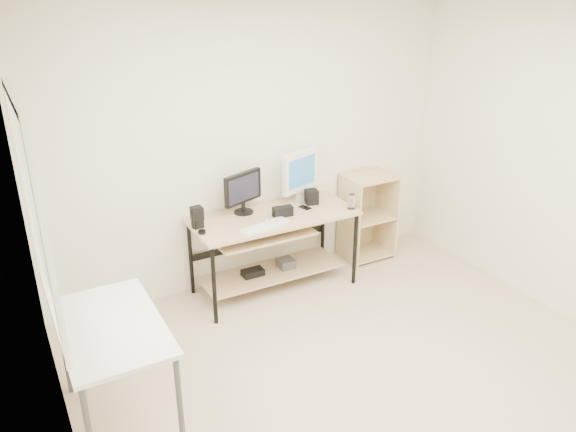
# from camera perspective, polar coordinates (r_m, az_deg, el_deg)

# --- Properties ---
(room) EXTENTS (4.01, 4.01, 2.62)m
(room) POSITION_cam_1_polar(r_m,az_deg,el_deg) (3.50, 8.65, -0.77)
(room) COLOR beige
(room) RESTS_ON ground
(desk) EXTENTS (1.50, 0.65, 0.75)m
(desk) POSITION_cam_1_polar(r_m,az_deg,el_deg) (5.13, -1.72, -2.11)
(desk) COLOR tan
(desk) RESTS_ON ground
(side_table) EXTENTS (0.60, 1.00, 0.75)m
(side_table) POSITION_cam_1_polar(r_m,az_deg,el_deg) (3.72, -17.45, -11.47)
(side_table) COLOR white
(side_table) RESTS_ON ground
(shelf_unit) EXTENTS (0.50, 0.40, 0.90)m
(shelf_unit) POSITION_cam_1_polar(r_m,az_deg,el_deg) (5.86, 7.85, 0.08)
(shelf_unit) COLOR #D3B884
(shelf_unit) RESTS_ON ground
(black_monitor) EXTENTS (0.41, 0.19, 0.38)m
(black_monitor) POSITION_cam_1_polar(r_m,az_deg,el_deg) (5.03, -4.60, 2.64)
(black_monitor) COLOR black
(black_monitor) RESTS_ON desk
(white_imac) EXTENTS (0.45, 0.20, 0.49)m
(white_imac) POSITION_cam_1_polar(r_m,az_deg,el_deg) (5.27, 1.29, 4.44)
(white_imac) COLOR silver
(white_imac) RESTS_ON desk
(keyboard) EXTENTS (0.48, 0.23, 0.02)m
(keyboard) POSITION_cam_1_polar(r_m,az_deg,el_deg) (4.80, -2.36, -1.03)
(keyboard) COLOR white
(keyboard) RESTS_ON desk
(mouse) EXTENTS (0.08, 0.11, 0.03)m
(mouse) POSITION_cam_1_polar(r_m,az_deg,el_deg) (4.89, -2.23, -0.48)
(mouse) COLOR #B9B9BE
(mouse) RESTS_ON desk
(center_speaker) EXTENTS (0.19, 0.10, 0.09)m
(center_speaker) POSITION_cam_1_polar(r_m,az_deg,el_deg) (5.00, -0.54, 0.47)
(center_speaker) COLOR black
(center_speaker) RESTS_ON desk
(speaker_left) EXTENTS (0.10, 0.10, 0.19)m
(speaker_left) POSITION_cam_1_polar(r_m,az_deg,el_deg) (4.82, -9.22, -0.07)
(speaker_left) COLOR black
(speaker_left) RESTS_ON desk
(speaker_right) EXTENTS (0.14, 0.14, 0.14)m
(speaker_right) POSITION_cam_1_polar(r_m,az_deg,el_deg) (5.28, 2.41, 1.96)
(speaker_right) COLOR black
(speaker_right) RESTS_ON desk
(audio_controller) EXTENTS (0.10, 0.08, 0.16)m
(audio_controller) POSITION_cam_1_polar(r_m,az_deg,el_deg) (4.82, -9.22, -0.30)
(audio_controller) COLOR black
(audio_controller) RESTS_ON desk
(volume_puck) EXTENTS (0.08, 0.08, 0.03)m
(volume_puck) POSITION_cam_1_polar(r_m,az_deg,el_deg) (4.73, -8.74, -1.61)
(volume_puck) COLOR black
(volume_puck) RESTS_ON desk
(smartphone) EXTENTS (0.09, 0.13, 0.01)m
(smartphone) POSITION_cam_1_polar(r_m,az_deg,el_deg) (5.20, 1.73, 0.87)
(smartphone) COLOR black
(smartphone) RESTS_ON desk
(coaster) EXTENTS (0.11, 0.11, 0.01)m
(coaster) POSITION_cam_1_polar(r_m,az_deg,el_deg) (5.21, 6.44, 0.76)
(coaster) COLOR #8E6240
(coaster) RESTS_ON desk
(drinking_glass) EXTENTS (0.08, 0.08, 0.14)m
(drinking_glass) POSITION_cam_1_polar(r_m,az_deg,el_deg) (5.19, 6.48, 1.49)
(drinking_glass) COLOR white
(drinking_glass) RESTS_ON coaster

